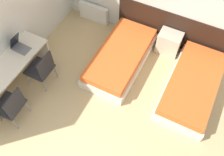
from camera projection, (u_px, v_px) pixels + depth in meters
wall_left at (2, 17)px, 4.58m from camera, size 0.05×5.11×2.70m
headboard_panel at (174, 31)px, 5.62m from camera, size 2.73×0.03×0.91m
bed_near_window at (121, 57)px, 5.53m from camera, size 1.00×2.01×0.39m
bed_near_door at (192, 86)px, 5.12m from camera, size 1.00×2.01×0.39m
nightstand at (169, 43)px, 5.67m from camera, size 0.51×0.37×0.55m
radiator at (94, 13)px, 6.29m from camera, size 0.77×0.12×0.46m
desk at (7, 75)px, 4.81m from camera, size 0.58×2.00×0.72m
chair_near_laptop at (42, 68)px, 4.99m from camera, size 0.48×0.48×0.89m
chair_near_notebook at (11, 105)px, 4.53m from camera, size 0.50×0.50×0.89m
laptop at (19, 46)px, 4.93m from camera, size 0.37×0.24×0.34m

